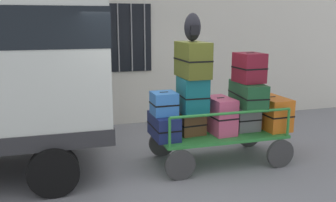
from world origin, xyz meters
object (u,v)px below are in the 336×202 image
at_px(suitcase_midright_top, 249,68).
at_px(suitcase_right_bottom, 271,112).
at_px(suitcase_left_middle, 164,103).
at_px(backpack, 193,27).
at_px(suitcase_midright_middle, 248,95).
at_px(suitcase_midleft_bottom, 192,124).
at_px(suitcase_midright_bottom, 246,118).
at_px(suitcase_midleft_middle, 192,95).
at_px(suitcase_center_bottom, 220,115).
at_px(luggage_cart, 219,138).
at_px(suitcase_left_bottom, 164,126).
at_px(suitcase_midleft_top, 193,60).

distance_m(suitcase_midright_top, suitcase_right_bottom, 0.95).
bearing_deg(suitcase_left_middle, backpack, 6.70).
distance_m(suitcase_midright_middle, backpack, 1.49).
xyz_separation_m(suitcase_midleft_bottom, suitcase_midright_top, (0.98, -0.06, 0.91)).
xyz_separation_m(suitcase_midright_bottom, suitcase_midright_middle, (-0.00, -0.01, 0.42)).
bearing_deg(suitcase_right_bottom, suitcase_midright_middle, -175.43).
distance_m(suitcase_midright_middle, suitcase_midright_top, 0.46).
relative_size(suitcase_midleft_bottom, suitcase_midright_middle, 0.49).
height_order(suitcase_midleft_middle, suitcase_midright_bottom, suitcase_midleft_middle).
xyz_separation_m(suitcase_center_bottom, suitcase_midright_bottom, (0.49, -0.01, -0.09)).
bearing_deg(suitcase_midleft_middle, suitcase_right_bottom, -0.34).
xyz_separation_m(luggage_cart, suitcase_midright_bottom, (0.49, -0.03, 0.32)).
distance_m(luggage_cart, suitcase_left_bottom, 1.03).
xyz_separation_m(suitcase_left_middle, suitcase_midright_top, (1.47, -0.03, 0.52)).
relative_size(luggage_cart, suitcase_center_bottom, 3.43).
height_order(suitcase_midleft_bottom, backpack, backpack).
distance_m(suitcase_center_bottom, suitcase_midright_bottom, 0.50).
distance_m(suitcase_midleft_middle, backpack, 1.09).
height_order(suitcase_midleft_middle, backpack, backpack).
distance_m(suitcase_left_bottom, suitcase_midright_middle, 1.54).
bearing_deg(suitcase_midleft_top, suitcase_midright_middle, -3.43).
height_order(suitcase_midright_bottom, suitcase_midright_middle, suitcase_midright_middle).
relative_size(suitcase_left_middle, suitcase_midleft_top, 0.57).
bearing_deg(suitcase_right_bottom, suitcase_midleft_middle, 179.66).
distance_m(luggage_cart, suitcase_midright_middle, 0.89).
bearing_deg(suitcase_center_bottom, backpack, 173.13).
bearing_deg(suitcase_midright_bottom, suitcase_right_bottom, 3.71).
relative_size(suitcase_midleft_bottom, suitcase_midright_top, 0.87).
distance_m(suitcase_left_bottom, backpack, 1.64).
height_order(suitcase_midright_middle, suitcase_midright_top, suitcase_midright_top).
height_order(suitcase_midright_bottom, suitcase_midright_top, suitcase_midright_top).
distance_m(luggage_cart, suitcase_midright_top, 1.30).
bearing_deg(suitcase_midright_top, suitcase_midright_bottom, 90.00).
bearing_deg(suitcase_midleft_middle, luggage_cart, -1.68).
relative_size(suitcase_midright_top, backpack, 1.16).
relative_size(suitcase_midright_top, suitcase_right_bottom, 0.63).
bearing_deg(suitcase_midright_bottom, suitcase_center_bottom, 178.63).
distance_m(luggage_cart, suitcase_midright_bottom, 0.59).
distance_m(luggage_cart, suitcase_center_bottom, 0.41).
bearing_deg(suitcase_midleft_bottom, suitcase_left_bottom, -178.21).
distance_m(suitcase_midleft_middle, suitcase_center_bottom, 0.61).
xyz_separation_m(suitcase_midright_middle, suitcase_right_bottom, (0.49, 0.04, -0.36)).
bearing_deg(suitcase_midright_middle, suitcase_left_middle, 179.17).
bearing_deg(suitcase_midleft_bottom, suitcase_midleft_top, 90.00).
bearing_deg(suitcase_left_middle, luggage_cart, 0.73).
xyz_separation_m(suitcase_midleft_bottom, suitcase_midright_middle, (0.98, -0.05, 0.45)).
bearing_deg(suitcase_midright_top, suitcase_midleft_middle, 176.90).
bearing_deg(suitcase_midright_middle, suitcase_center_bottom, 177.76).
xyz_separation_m(luggage_cart, suitcase_left_middle, (-0.98, -0.01, 0.68)).
bearing_deg(backpack, suitcase_midright_top, -4.86).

